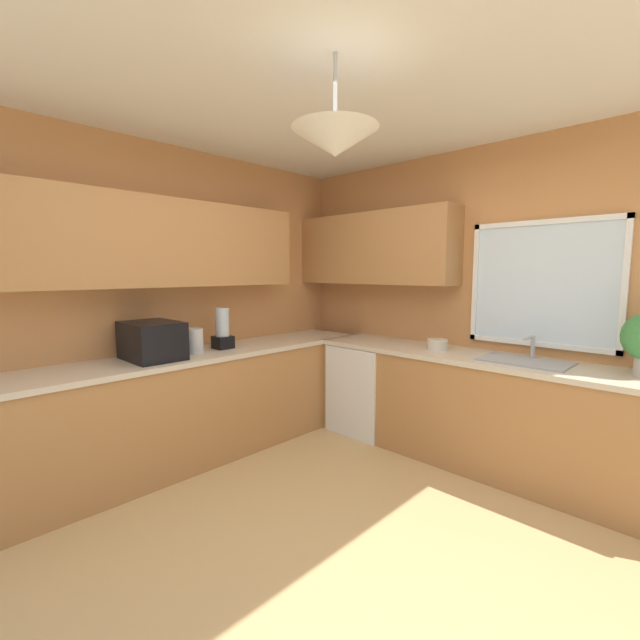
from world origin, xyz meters
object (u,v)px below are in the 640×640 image
(microwave, at_px, (152,341))
(sink_assembly, at_px, (525,360))
(blender_appliance, at_px, (223,330))
(dishwasher, at_px, (368,387))
(kettle, at_px, (195,341))
(bowl, at_px, (437,344))

(microwave, bearing_deg, sink_assembly, 42.12)
(microwave, height_order, blender_appliance, blender_appliance)
(dishwasher, bearing_deg, blender_appliance, -118.14)
(dishwasher, distance_m, blender_appliance, 1.54)
(dishwasher, xyz_separation_m, kettle, (-0.64, -1.51, 0.58))
(kettle, bearing_deg, dishwasher, 67.09)
(dishwasher, height_order, blender_appliance, blender_appliance)
(kettle, distance_m, bowl, 2.06)
(microwave, distance_m, sink_assembly, 2.84)
(kettle, xyz_separation_m, bowl, (1.36, 1.54, -0.06))
(dishwasher, distance_m, sink_assembly, 1.52)
(kettle, height_order, blender_appliance, blender_appliance)
(bowl, distance_m, blender_appliance, 1.88)
(microwave, bearing_deg, kettle, 86.73)
(microwave, distance_m, bowl, 2.35)
(dishwasher, relative_size, microwave, 1.78)
(blender_appliance, bearing_deg, microwave, -90.00)
(sink_assembly, distance_m, bowl, 0.72)
(dishwasher, bearing_deg, kettle, -112.91)
(kettle, bearing_deg, microwave, -93.27)
(kettle, bearing_deg, blender_appliance, 94.08)
(dishwasher, distance_m, microwave, 2.07)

